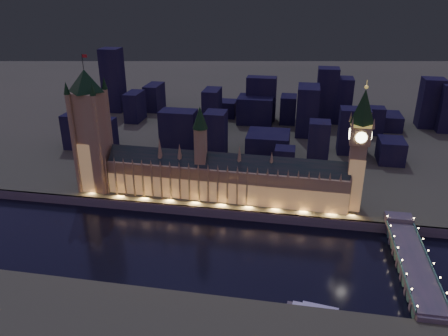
% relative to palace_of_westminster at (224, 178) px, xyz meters
% --- Properties ---
extents(ground_plane, '(2000.00, 2000.00, 0.00)m').
position_rel_palace_of_westminster_xyz_m(ground_plane, '(-3.51, -61.75, -26.37)').
color(ground_plane, black).
rests_on(ground_plane, ground).
extents(north_bank, '(2000.00, 960.00, 8.00)m').
position_rel_palace_of_westminster_xyz_m(north_bank, '(-3.51, 458.25, -22.37)').
color(north_bank, '#434A30').
rests_on(north_bank, ground).
extents(embankment_wall, '(2000.00, 2.50, 8.00)m').
position_rel_palace_of_westminster_xyz_m(embankment_wall, '(-3.51, -20.75, -22.37)').
color(embankment_wall, '#494D50').
rests_on(embankment_wall, ground).
extents(palace_of_westminster, '(202.00, 25.28, 78.00)m').
position_rel_palace_of_westminster_xyz_m(palace_of_westminster, '(0.00, 0.00, 0.00)').
color(palace_of_westminster, '#9E6B46').
rests_on(palace_of_westminster, north_bank).
extents(victoria_tower, '(31.68, 31.68, 115.86)m').
position_rel_palace_of_westminster_xyz_m(victoria_tower, '(-113.51, 0.17, 39.01)').
color(victoria_tower, '#9E6B46').
rests_on(victoria_tower, north_bank).
extents(elizabeth_tower, '(18.00, 18.00, 103.33)m').
position_rel_palace_of_westminster_xyz_m(elizabeth_tower, '(104.49, 0.17, 39.12)').
color(elizabeth_tower, '#9E6B46').
rests_on(elizabeth_tower, north_bank).
extents(westminster_bridge, '(19.83, 113.00, 15.90)m').
position_rel_palace_of_westminster_xyz_m(westminster_bridge, '(137.94, -65.19, -20.39)').
color(westminster_bridge, '#494D50').
rests_on(westminster_bridge, ground).
extents(river_boat, '(39.72, 14.31, 4.50)m').
position_rel_palace_of_westminster_xyz_m(river_boat, '(77.94, -119.75, -24.81)').
color(river_boat, '#494D50').
rests_on(river_boat, ground).
extents(city_backdrop, '(476.34, 215.63, 85.99)m').
position_rel_palace_of_westminster_xyz_m(city_backdrop, '(27.12, 185.39, 5.02)').
color(city_backdrop, black).
rests_on(city_backdrop, north_bank).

